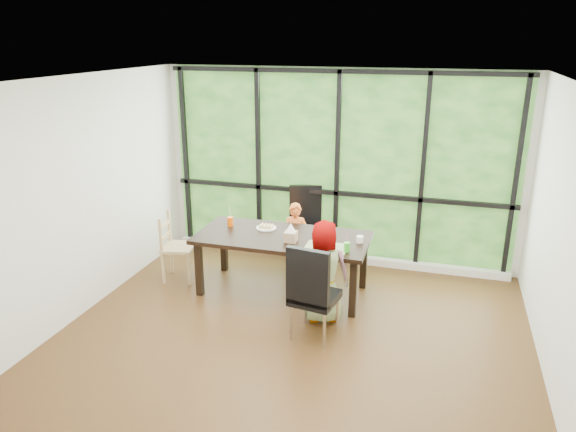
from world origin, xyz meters
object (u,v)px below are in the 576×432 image
at_px(chair_interior_leather, 315,291).
at_px(child_older, 322,271).
at_px(plate_far, 266,228).
at_px(orange_cup, 230,222).
at_px(plate_near, 326,246).
at_px(child_toddler, 295,239).
at_px(chair_end_beech, 179,247).
at_px(white_mug, 360,239).
at_px(green_cup, 347,247).
at_px(chair_window_leather, 306,226).
at_px(dining_table, 283,264).
at_px(tissue_box, 291,237).

relative_size(chair_interior_leather, child_older, 0.91).
bearing_deg(plate_far, orange_cup, -175.52).
bearing_deg(plate_near, child_toddler, 127.22).
relative_size(chair_end_beech, orange_cup, 7.56).
height_order(chair_end_beech, white_mug, chair_end_beech).
distance_m(child_toddler, plate_near, 1.02).
bearing_deg(green_cup, chair_window_leather, 122.27).
bearing_deg(chair_window_leather, child_older, -86.82).
bearing_deg(chair_interior_leather, green_cup, -99.01).
relative_size(plate_near, green_cup, 1.82).
bearing_deg(dining_table, chair_window_leather, 87.78).
height_order(dining_table, chair_interior_leather, chair_interior_leather).
distance_m(plate_far, tissue_box, 0.55).
height_order(orange_cup, green_cup, orange_cup).
xyz_separation_m(chair_interior_leather, child_older, (-0.01, 0.38, 0.05)).
relative_size(chair_window_leather, green_cup, 9.56).
bearing_deg(child_older, chair_window_leather, -88.63).
height_order(plate_far, white_mug, white_mug).
relative_size(green_cup, tissue_box, 0.78).
height_order(child_toddler, child_older, child_older).
height_order(chair_end_beech, plate_far, chair_end_beech).
bearing_deg(chair_window_leather, plate_far, -128.87).
xyz_separation_m(dining_table, green_cup, (0.85, -0.28, 0.43)).
xyz_separation_m(dining_table, white_mug, (0.95, 0.04, 0.42)).
relative_size(chair_window_leather, chair_end_beech, 1.20).
bearing_deg(chair_window_leather, green_cup, -75.27).
relative_size(chair_end_beech, child_toddler, 0.91).
relative_size(orange_cup, tissue_box, 0.83).
bearing_deg(dining_table, child_older, -41.36).
bearing_deg(tissue_box, plate_far, 140.84).
bearing_deg(dining_table, tissue_box, -45.83).
xyz_separation_m(child_older, white_mug, (0.32, 0.60, 0.20)).
bearing_deg(chair_end_beech, child_toddler, -77.11).
distance_m(chair_window_leather, chair_interior_leather, 2.03).
distance_m(chair_interior_leather, child_toddler, 1.66).
relative_size(dining_table, child_older, 1.79).
relative_size(child_toddler, tissue_box, 6.83).
xyz_separation_m(plate_far, plate_near, (0.87, -0.38, -0.00)).
bearing_deg(orange_cup, white_mug, -3.78).
xyz_separation_m(chair_end_beech, child_older, (2.04, -0.52, 0.14)).
bearing_deg(child_toddler, child_older, -62.26).
bearing_deg(tissue_box, green_cup, -10.53).
distance_m(chair_interior_leather, chair_end_beech, 2.25).
distance_m(dining_table, chair_end_beech, 1.42).
bearing_deg(plate_near, tissue_box, 175.31).
relative_size(child_toddler, white_mug, 12.02).
relative_size(chair_window_leather, child_toddler, 1.10).
height_order(chair_interior_leather, green_cup, chair_interior_leather).
distance_m(child_older, orange_cup, 1.57).
bearing_deg(white_mug, dining_table, -177.36).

